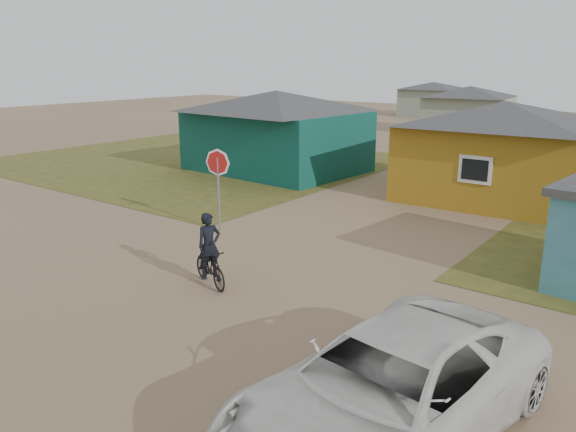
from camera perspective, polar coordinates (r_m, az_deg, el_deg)
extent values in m
plane|color=#8B6E50|center=(13.72, -8.08, -7.84)|extent=(120.00, 120.00, 0.00)
cube|color=brown|center=(32.17, -9.49, 5.61)|extent=(20.00, 18.00, 0.00)
cube|color=#0B3C34|center=(28.64, -1.18, 7.64)|extent=(8.40, 6.54, 3.00)
pyramid|color=#333335|center=(28.44, -1.20, 11.64)|extent=(8.93, 7.08, 1.00)
cube|color=#9D6E18|center=(24.05, 20.81, 5.14)|extent=(7.21, 6.24, 3.00)
pyramid|color=#333335|center=(23.81, 21.26, 9.75)|extent=(7.72, 6.76, 0.90)
cube|color=silver|center=(21.17, 18.47, 4.48)|extent=(1.20, 0.06, 1.00)
cube|color=black|center=(21.14, 18.44, 4.47)|extent=(0.95, 0.04, 0.75)
cube|color=gray|center=(45.55, 17.82, 9.70)|extent=(6.49, 5.60, 2.80)
pyramid|color=#333335|center=(45.43, 18.01, 11.95)|extent=(7.04, 6.15, 0.80)
cube|color=gray|center=(59.59, 14.42, 11.09)|extent=(5.75, 5.28, 2.70)
pyramid|color=#333335|center=(59.50, 14.54, 12.72)|extent=(6.28, 5.81, 0.70)
cylinder|color=gray|center=(18.31, -7.05, 2.17)|extent=(0.07, 0.07, 2.44)
imported|color=black|center=(14.03, -7.93, -5.11)|extent=(1.70, 1.02, 0.99)
imported|color=black|center=(13.85, -8.02, -2.96)|extent=(0.57, 0.69, 1.62)
imported|color=silver|center=(8.57, 10.34, -17.01)|extent=(3.41, 6.20, 1.65)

